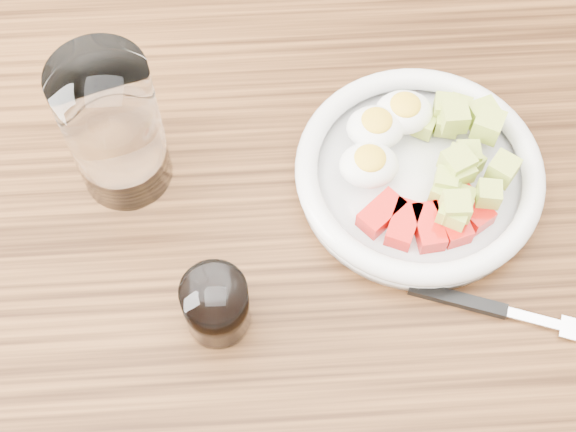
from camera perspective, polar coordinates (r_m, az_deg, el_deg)
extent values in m
plane|color=brown|center=(1.52, 0.41, -14.41)|extent=(4.00, 4.00, 0.00)
cube|color=brown|center=(0.81, 0.75, -2.22)|extent=(1.50, 0.90, 0.04)
cylinder|color=white|center=(0.83, 9.15, 2.56)|extent=(0.24, 0.24, 0.01)
torus|color=white|center=(0.81, 9.34, 3.21)|extent=(0.25, 0.25, 0.02)
cube|color=red|center=(0.78, 6.63, 0.18)|extent=(0.05, 0.05, 0.02)
cube|color=red|center=(0.78, 8.20, -0.59)|extent=(0.04, 0.05, 0.02)
cube|color=red|center=(0.78, 9.94, -0.79)|extent=(0.03, 0.05, 0.02)
cube|color=red|center=(0.79, 11.57, -0.40)|extent=(0.04, 0.05, 0.02)
cube|color=red|center=(0.80, 12.83, 0.51)|extent=(0.05, 0.05, 0.02)
ellipsoid|color=white|center=(0.82, 6.25, 6.26)|extent=(0.06, 0.05, 0.03)
ellipsoid|color=yellow|center=(0.81, 6.34, 6.77)|extent=(0.03, 0.03, 0.01)
ellipsoid|color=white|center=(0.83, 8.24, 7.32)|extent=(0.06, 0.05, 0.03)
ellipsoid|color=yellow|center=(0.82, 8.36, 7.84)|extent=(0.03, 0.03, 0.01)
ellipsoid|color=white|center=(0.79, 5.78, 3.62)|extent=(0.06, 0.05, 0.03)
ellipsoid|color=yellow|center=(0.78, 5.87, 4.11)|extent=(0.03, 0.03, 0.01)
cube|color=#C3CE4F|center=(0.77, 11.82, 0.63)|extent=(0.03, 0.03, 0.03)
cube|color=#C3CE4F|center=(0.79, 11.05, 1.68)|extent=(0.03, 0.03, 0.02)
cube|color=#C3CE4F|center=(0.82, 12.66, 4.26)|extent=(0.02, 0.02, 0.02)
cube|color=#C3CE4F|center=(0.82, 14.04, 6.29)|extent=(0.04, 0.04, 0.03)
cube|color=#C3CE4F|center=(0.80, 12.22, 3.09)|extent=(0.03, 0.03, 0.02)
cube|color=#C3CE4F|center=(0.84, 11.24, 6.53)|extent=(0.03, 0.03, 0.02)
cube|color=#C3CE4F|center=(0.82, 12.72, 3.65)|extent=(0.03, 0.03, 0.02)
cube|color=#C3CE4F|center=(0.84, 9.66, 6.40)|extent=(0.03, 0.03, 0.02)
cube|color=#C3CE4F|center=(0.83, 11.74, 6.91)|extent=(0.03, 0.03, 0.03)
cube|color=#C3CE4F|center=(0.79, 14.09, 1.53)|extent=(0.03, 0.03, 0.02)
cube|color=#C3CE4F|center=(0.84, 12.04, 7.45)|extent=(0.03, 0.03, 0.02)
cube|color=#C3CE4F|center=(0.84, 13.69, 6.89)|extent=(0.03, 0.03, 0.03)
cube|color=#C3CE4F|center=(0.78, 11.71, 0.21)|extent=(0.04, 0.04, 0.03)
cube|color=#C3CE4F|center=(0.81, 11.95, 3.80)|extent=(0.03, 0.03, 0.02)
cube|color=#C3CE4F|center=(0.84, 11.15, 7.54)|extent=(0.03, 0.03, 0.02)
cube|color=#C3CE4F|center=(0.80, 11.94, 3.68)|extent=(0.04, 0.04, 0.03)
cube|color=#C3CE4F|center=(0.80, 12.18, 1.11)|extent=(0.03, 0.03, 0.02)
cube|color=#C3CE4F|center=(0.79, 11.17, 2.46)|extent=(0.03, 0.03, 0.02)
cube|color=#C3CE4F|center=(0.81, 15.04, 3.24)|extent=(0.03, 0.03, 0.02)
cube|color=black|center=(0.78, 11.97, -5.82)|extent=(0.09, 0.04, 0.01)
cube|color=silver|center=(0.79, 17.20, -7.05)|extent=(0.05, 0.03, 0.00)
cube|color=silver|center=(0.80, 19.39, -7.54)|extent=(0.02, 0.03, 0.00)
cylinder|color=white|center=(0.78, -12.30, 6.13)|extent=(0.09, 0.09, 0.16)
cylinder|color=white|center=(0.73, -5.14, -6.34)|extent=(0.06, 0.06, 0.07)
cylinder|color=black|center=(0.73, -5.13, -6.39)|extent=(0.05, 0.05, 0.06)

